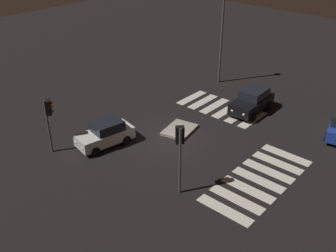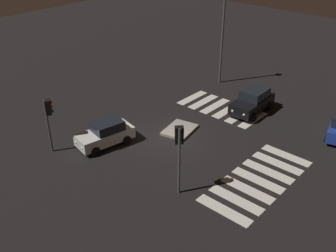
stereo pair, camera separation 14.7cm
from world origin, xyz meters
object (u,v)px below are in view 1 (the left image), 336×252
(car_white, at_px, (106,134))
(traffic_light_south, at_px, (180,144))
(car_black, at_px, (252,101))
(traffic_island, at_px, (180,130))
(street_lamp, at_px, (223,21))
(traffic_light_west, at_px, (49,113))

(car_white, relative_size, traffic_light_south, 0.98)
(car_white, height_order, car_black, car_black)
(traffic_island, bearing_deg, car_black, -20.10)
(traffic_island, relative_size, car_black, 0.65)
(car_black, xyz_separation_m, traffic_light_south, (-11.11, -2.08, 2.19))
(traffic_light_south, height_order, street_lamp, street_lamp)
(traffic_island, height_order, traffic_light_west, traffic_light_west)
(traffic_island, bearing_deg, street_lamp, 18.53)
(car_white, distance_m, traffic_light_south, 7.14)
(car_black, bearing_deg, traffic_light_south, 8.56)
(traffic_light_west, height_order, street_lamp, street_lamp)
(traffic_light_west, relative_size, street_lamp, 0.45)
(car_white, height_order, traffic_light_west, traffic_light_west)
(car_black, bearing_deg, car_white, -25.92)
(traffic_island, height_order, traffic_light_south, traffic_light_south)
(traffic_light_west, bearing_deg, street_lamp, 32.19)
(traffic_island, xyz_separation_m, street_lamp, (9.11, 3.05, 5.36))
(traffic_light_west, distance_m, street_lamp, 16.72)
(car_white, relative_size, street_lamp, 0.49)
(traffic_island, relative_size, traffic_light_west, 0.75)
(traffic_island, distance_m, car_black, 6.41)
(traffic_island, xyz_separation_m, car_black, (5.97, -2.18, 0.79))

